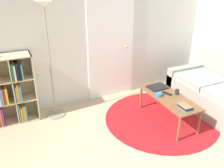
{
  "coord_description": "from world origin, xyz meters",
  "views": [
    {
      "loc": [
        -1.45,
        -1.3,
        2.29
      ],
      "look_at": [
        -0.15,
        1.51,
        0.85
      ],
      "focal_mm": 40.0,
      "sensor_mm": 36.0,
      "label": 1
    }
  ],
  "objects_px": {
    "coffee_table": "(169,99)",
    "cup": "(177,92)",
    "couch": "(221,94)",
    "laptop": "(158,87)",
    "bowl": "(159,95)",
    "floor_lamp": "(47,32)"
  },
  "relations": [
    {
      "from": "coffee_table",
      "to": "cup",
      "type": "distance_m",
      "value": 0.18
    },
    {
      "from": "couch",
      "to": "cup",
      "type": "relative_size",
      "value": 20.0
    },
    {
      "from": "laptop",
      "to": "bowl",
      "type": "height_order",
      "value": "bowl"
    },
    {
      "from": "couch",
      "to": "bowl",
      "type": "bearing_deg",
      "value": 172.66
    },
    {
      "from": "couch",
      "to": "cup",
      "type": "bearing_deg",
      "value": 174.89
    },
    {
      "from": "coffee_table",
      "to": "bowl",
      "type": "bearing_deg",
      "value": 150.28
    },
    {
      "from": "floor_lamp",
      "to": "couch",
      "type": "xyz_separation_m",
      "value": [
        2.71,
        -1.01,
        -1.15
      ]
    },
    {
      "from": "floor_lamp",
      "to": "laptop",
      "type": "height_order",
      "value": "floor_lamp"
    },
    {
      "from": "floor_lamp",
      "to": "bowl",
      "type": "bearing_deg",
      "value": -29.61
    },
    {
      "from": "coffee_table",
      "to": "cup",
      "type": "bearing_deg",
      "value": 1.64
    },
    {
      "from": "floor_lamp",
      "to": "coffee_table",
      "type": "xyz_separation_m",
      "value": [
        1.64,
        -0.93,
        -1.04
      ]
    },
    {
      "from": "coffee_table",
      "to": "cup",
      "type": "relative_size",
      "value": 13.1
    },
    {
      "from": "cup",
      "to": "coffee_table",
      "type": "bearing_deg",
      "value": -178.36
    },
    {
      "from": "floor_lamp",
      "to": "cup",
      "type": "relative_size",
      "value": 21.71
    },
    {
      "from": "couch",
      "to": "laptop",
      "type": "bearing_deg",
      "value": 158.11
    },
    {
      "from": "laptop",
      "to": "floor_lamp",
      "type": "bearing_deg",
      "value": 160.55
    },
    {
      "from": "floor_lamp",
      "to": "laptop",
      "type": "bearing_deg",
      "value": -19.45
    },
    {
      "from": "floor_lamp",
      "to": "coffee_table",
      "type": "distance_m",
      "value": 2.15
    },
    {
      "from": "laptop",
      "to": "bowl",
      "type": "xyz_separation_m",
      "value": [
        -0.16,
        -0.27,
        0.02
      ]
    },
    {
      "from": "coffee_table",
      "to": "couch",
      "type": "bearing_deg",
      "value": -4.12
    },
    {
      "from": "couch",
      "to": "cup",
      "type": "height_order",
      "value": "couch"
    },
    {
      "from": "coffee_table",
      "to": "laptop",
      "type": "bearing_deg",
      "value": 86.38
    }
  ]
}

